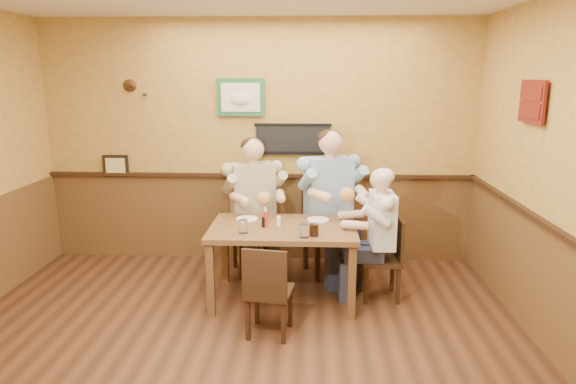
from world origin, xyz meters
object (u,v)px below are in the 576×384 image
Objects in this scene: hot_sauce_bottle at (266,218)px; chair_right_end at (380,258)px; diner_blue_polo at (328,211)px; cola_tumbler at (314,230)px; diner_white_elder at (381,241)px; water_glass_left at (243,226)px; water_glass_mid at (304,231)px; diner_tan_shirt at (253,213)px; pepper_shaker at (264,222)px; chair_near_side at (269,289)px; chair_back_left at (253,231)px; chair_back_right at (328,230)px; dining_table at (283,235)px; salt_shaker at (279,221)px.

chair_right_end is at bearing 5.47° from hot_sauce_bottle.
diner_blue_polo reaches higher than cola_tumbler.
diner_white_elder is at bearing 28.86° from cola_tumbler.
water_glass_mid is (0.56, -0.11, -0.00)m from water_glass_left.
diner_blue_polo reaches higher than diner_tan_shirt.
diner_white_elder reaches higher than cola_tumbler.
cola_tumbler is 1.11× the size of pepper_shaker.
diner_blue_polo is at bearing 80.74° from cola_tumbler.
water_glass_left is (-0.28, 0.47, 0.41)m from chair_near_side.
cola_tumbler reaches higher than chair_right_end.
diner_tan_shirt is (-0.29, 1.41, 0.28)m from chair_near_side.
hot_sauce_bottle is at bearing -73.92° from chair_near_side.
hot_sauce_bottle is at bearing -94.96° from chair_back_left.
pepper_shaker is (0.19, -0.74, 0.32)m from chair_back_left.
diner_white_elder is at bearing 29.05° from water_glass_mid.
pepper_shaker is at bearing -150.86° from chair_back_right.
chair_back_right is 1.50m from chair_near_side.
diner_tan_shirt is (0.00, 0.00, 0.20)m from chair_back_left.
chair_near_side is at bearing -130.75° from diner_blue_polo.
chair_back_right is 8.26× the size of water_glass_mid.
diner_blue_polo is at bearing -143.10° from diner_white_elder.
salt_shaker is at bearing -178.23° from dining_table.
water_glass_left is 1.02× the size of water_glass_mid.
chair_back_left is at bearing 118.92° from water_glass_mid.
chair_right_end is 0.57× the size of diner_blue_polo.
chair_back_right reaches higher than water_glass_left.
water_glass_left is 1.15× the size of cola_tumbler.
chair_right_end is 1.07m from salt_shaker.
diner_white_elder is at bearing 5.47° from hot_sauce_bottle.
diner_white_elder is (1.33, -0.63, 0.11)m from chair_back_left.
pepper_shaker is at bearing -72.41° from chair_near_side.
water_glass_left is at bearing -130.90° from pepper_shaker.
dining_table is at bearing 1.77° from salt_shaker.
cola_tumbler is (0.67, -1.00, 0.12)m from diner_tan_shirt.
salt_shaker is (0.33, -0.71, 0.32)m from chair_back_left.
chair_near_side is at bearing -130.75° from chair_back_right.
water_glass_left is at bearing -143.43° from salt_shaker.
hot_sauce_bottle is at bearing -150.30° from chair_back_right.
diner_blue_polo is (0.46, 0.70, 0.06)m from dining_table.
chair_right_end is 1.02× the size of chair_near_side.
salt_shaker is 0.14m from pepper_shaker.
chair_back_left is 0.86m from diner_blue_polo.
chair_back_right reaches higher than chair_near_side.
water_glass_mid reaches higher than chair_near_side.
chair_right_end is 0.86m from diner_blue_polo.
chair_right_end reaches higher than chair_near_side.
chair_back_right is 0.85m from diner_tan_shirt.
chair_back_right reaches higher than dining_table.
chair_right_end is 1.29m from chair_near_side.
chair_right_end is 8.32× the size of salt_shaker.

